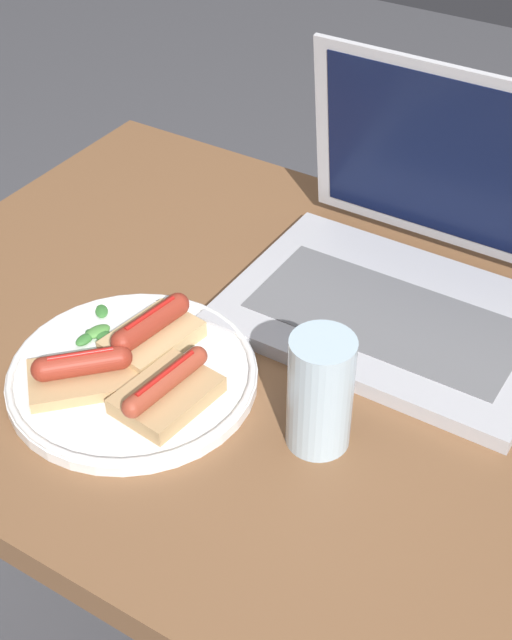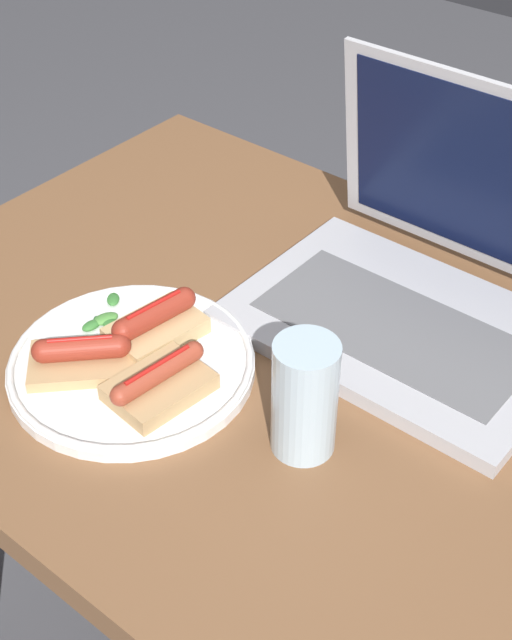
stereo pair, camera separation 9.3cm
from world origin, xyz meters
name	(u,v)px [view 2 (the right image)]	position (x,y,z in m)	size (l,w,h in m)	color
desk	(322,426)	(0.00, 0.00, 0.67)	(1.09, 0.70, 0.75)	brown
laptop	(424,283)	(0.03, 0.15, 0.80)	(0.37, 0.30, 0.26)	#B7B7BC
plate	(132,364)	(-0.17, -0.13, 0.76)	(0.27, 0.27, 0.02)	white
sausage_toast_left	(159,382)	(-0.11, -0.14, 0.78)	(0.08, 0.12, 0.04)	tan
sausage_toast_middle	(83,356)	(-0.20, -0.16, 0.78)	(0.13, 0.13, 0.04)	tan
sausage_toast_right	(155,324)	(-0.17, -0.08, 0.78)	(0.08, 0.11, 0.05)	tan
salad_pile	(106,319)	(-0.23, -0.10, 0.77)	(0.07, 0.08, 0.01)	#2D662D
drinking_glass	(305,398)	(0.04, -0.10, 0.81)	(0.06, 0.06, 0.13)	silver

